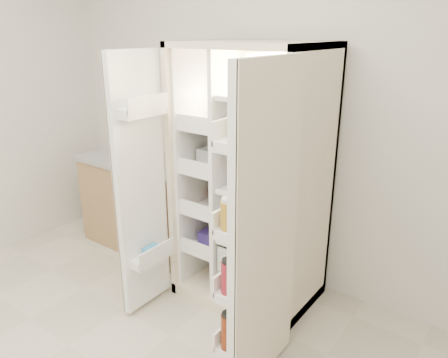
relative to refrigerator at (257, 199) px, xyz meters
The scene contains 5 objects.
wall_back 0.72m from the refrigerator, 114.44° to the left, with size 4.00×0.02×2.70m, color silver.
refrigerator is the anchor object (origin of this frame).
freezer_door 0.81m from the refrigerator, 130.46° to the right, with size 0.15×0.40×1.72m.
fridge_door 0.85m from the refrigerator, 56.14° to the right, with size 0.17×0.58×1.72m.
kitchen_counter 1.25m from the refrigerator, behind, with size 1.11×0.59×0.81m.
Camera 1 is at (1.62, -0.70, 1.87)m, focal length 34.00 mm.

